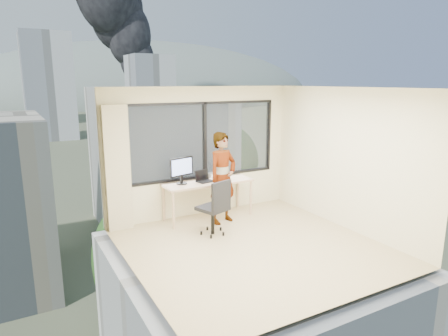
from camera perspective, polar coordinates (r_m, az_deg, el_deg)
floor at (r=6.71m, az=4.21°, el=-11.28°), size 4.00×4.00×0.01m
ceiling at (r=6.14m, az=4.60°, el=11.51°), size 4.00×4.00×0.01m
wall_front at (r=4.81m, az=17.57°, el=-5.05°), size 4.00×0.01×2.60m
wall_left at (r=5.49m, az=-13.37°, el=-2.64°), size 0.01×4.00×2.60m
wall_right at (r=7.56m, az=17.19°, el=1.26°), size 0.01×4.00×2.60m
window_wall at (r=8.00m, az=-3.15°, el=4.03°), size 3.30×0.16×1.55m
curtain at (r=7.37m, az=-15.19°, el=-0.10°), size 0.45×0.14×2.30m
desk at (r=7.93m, az=-2.31°, el=-4.56°), size 1.80×0.60×0.75m
chair at (r=7.04m, az=-1.67°, el=-5.60°), size 0.67×0.67×1.03m
person at (r=7.54m, az=-0.19°, el=-1.45°), size 0.74×0.58×1.77m
monitor at (r=7.61m, az=-6.19°, el=-0.37°), size 0.54×0.25×0.53m
game_console at (r=8.18m, az=-1.16°, el=-1.00°), size 0.41×0.37×0.08m
laptop at (r=7.78m, az=-2.74°, el=-1.26°), size 0.38×0.40×0.21m
cellphone at (r=7.93m, az=0.58°, el=-1.71°), size 0.11×0.08×0.01m
pen_cup at (r=7.82m, az=-1.16°, el=-1.53°), size 0.09×0.09×0.11m
handbag at (r=8.17m, az=-0.45°, el=-0.53°), size 0.29×0.16×0.22m
exterior_ground at (r=126.28m, az=-27.11°, el=3.56°), size 400.00×400.00×0.04m
near_bldg_b at (r=46.61m, az=-9.08°, el=1.62°), size 14.00×13.00×16.00m
near_bldg_c at (r=48.46m, az=15.87°, el=-1.93°), size 12.00×10.00×10.00m
far_tower_b at (r=125.66m, az=-24.11°, el=10.70°), size 13.00×13.00×30.00m
far_tower_c at (r=153.02m, az=-10.62°, el=10.94°), size 15.00×15.00×26.00m
hill_b at (r=341.58m, az=-11.37°, el=9.50°), size 300.00×220.00×96.00m
tree_b at (r=27.17m, az=-10.29°, el=-14.37°), size 7.60×7.60×9.00m
tree_c at (r=53.08m, az=0.48°, el=-0.20°), size 8.40×8.40×10.00m
smoke_plume_b at (r=186.19m, az=-10.99°, el=19.82°), size 30.00×18.00×70.00m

